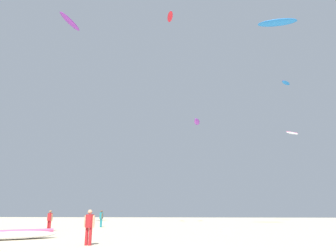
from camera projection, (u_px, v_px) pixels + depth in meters
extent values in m
cylinder|color=#B21E23|center=(90.00, 236.00, 14.85)|extent=(0.16, 0.16, 0.85)
cylinder|color=#B21E23|center=(87.00, 236.00, 14.90)|extent=(0.16, 0.16, 0.85)
cylinder|color=#B21E23|center=(89.00, 221.00, 15.07)|extent=(0.39, 0.39, 0.63)
cylinder|color=tan|center=(94.00, 221.00, 15.01)|extent=(0.11, 0.11, 0.58)
cylinder|color=tan|center=(85.00, 221.00, 15.12)|extent=(0.11, 0.11, 0.58)
sphere|color=tan|center=(90.00, 212.00, 15.19)|extent=(0.23, 0.23, 0.23)
cylinder|color=teal|center=(101.00, 223.00, 30.25)|extent=(0.15, 0.15, 0.82)
cylinder|color=teal|center=(101.00, 223.00, 30.10)|extent=(0.15, 0.15, 0.82)
cylinder|color=teal|center=(101.00, 216.00, 30.37)|extent=(0.38, 0.38, 0.61)
cylinder|color=brown|center=(101.00, 216.00, 30.54)|extent=(0.11, 0.11, 0.56)
cylinder|color=brown|center=(102.00, 216.00, 30.18)|extent=(0.11, 0.11, 0.56)
sphere|color=brown|center=(102.00, 211.00, 30.48)|extent=(0.22, 0.22, 0.22)
cylinder|color=#B21E23|center=(50.00, 226.00, 24.76)|extent=(0.15, 0.15, 0.82)
cylinder|color=#B21E23|center=(48.00, 226.00, 24.83)|extent=(0.15, 0.15, 0.82)
cylinder|color=#B21E23|center=(50.00, 217.00, 24.98)|extent=(0.38, 0.38, 0.61)
cylinder|color=#936B4C|center=(52.00, 217.00, 24.90)|extent=(0.11, 0.11, 0.57)
cylinder|color=#936B4C|center=(48.00, 217.00, 25.06)|extent=(0.11, 0.11, 0.57)
sphere|color=#936B4C|center=(50.00, 212.00, 25.10)|extent=(0.22, 0.22, 0.22)
ellipsoid|color=white|center=(15.00, 235.00, 17.75)|extent=(4.59, 3.82, 0.57)
cylinder|color=#E5598C|center=(16.00, 231.00, 17.81)|extent=(3.62, 2.68, 0.21)
cube|color=white|center=(226.00, 231.00, 22.35)|extent=(0.56, 0.36, 0.32)
ellipsoid|color=blue|center=(286.00, 83.00, 51.94)|extent=(2.24, 2.33, 0.42)
cylinder|color=purple|center=(286.00, 82.00, 51.97)|extent=(1.65, 1.75, 0.11)
ellipsoid|color=white|center=(292.00, 133.00, 50.68)|extent=(2.79, 2.11, 0.67)
cylinder|color=#E5598C|center=(292.00, 132.00, 50.71)|extent=(2.25, 1.42, 0.12)
ellipsoid|color=purple|center=(70.00, 22.00, 40.13)|extent=(2.12, 4.52, 0.83)
ellipsoid|color=purple|center=(197.00, 122.00, 42.56)|extent=(1.25, 2.78, 0.68)
cylinder|color=purple|center=(197.00, 121.00, 42.60)|extent=(0.59, 2.44, 0.12)
ellipsoid|color=blue|center=(277.00, 23.00, 34.30)|extent=(4.45, 1.74, 0.51)
ellipsoid|color=red|center=(170.00, 17.00, 37.86)|extent=(1.01, 2.33, 0.25)
cylinder|color=blue|center=(170.00, 16.00, 37.89)|extent=(0.44, 2.06, 0.10)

